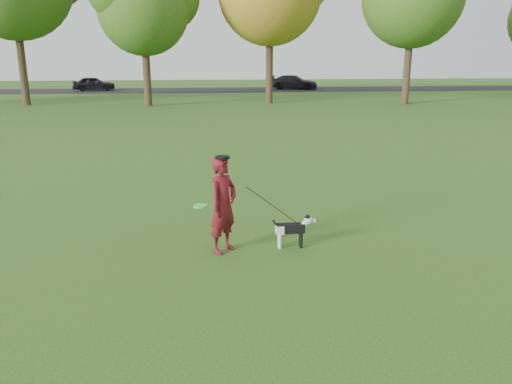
{
  "coord_description": "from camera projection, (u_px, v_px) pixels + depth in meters",
  "views": [
    {
      "loc": [
        -0.76,
        -7.6,
        3.18
      ],
      "look_at": [
        0.15,
        0.46,
        0.95
      ],
      "focal_mm": 35.0,
      "sensor_mm": 36.0,
      "label": 1
    }
  ],
  "objects": [
    {
      "name": "road",
      "position": [
        207.0,
        90.0,
        46.52
      ],
      "size": [
        120.0,
        7.0,
        0.02
      ],
      "primitive_type": "cube",
      "color": "black",
      "rests_on": "ground"
    },
    {
      "name": "man",
      "position": [
        223.0,
        205.0,
        8.17
      ],
      "size": [
        0.68,
        0.7,
        1.61
      ],
      "primitive_type": "imported",
      "rotation": [
        0.0,
        0.0,
        0.86
      ],
      "color": "#58120C",
      "rests_on": "ground"
    },
    {
      "name": "dog",
      "position": [
        294.0,
        227.0,
        8.46
      ],
      "size": [
        0.77,
        0.15,
        0.58
      ],
      "color": "black",
      "rests_on": "ground"
    },
    {
      "name": "man_held_items",
      "position": [
        271.0,
        205.0,
        8.25
      ],
      "size": [
        1.79,
        0.31,
        1.23
      ],
      "color": "#1EF545",
      "rests_on": "ground"
    },
    {
      "name": "car_right",
      "position": [
        294.0,
        82.0,
        47.24
      ],
      "size": [
        4.83,
        3.17,
        1.3
      ],
      "primitive_type": "imported",
      "rotation": [
        0.0,
        0.0,
        1.24
      ],
      "color": "black",
      "rests_on": "road"
    },
    {
      "name": "ground",
      "position": [
        250.0,
        255.0,
        8.2
      ],
      "size": [
        120.0,
        120.0,
        0.0
      ],
      "primitive_type": "plane",
      "color": "#285116",
      "rests_on": "ground"
    },
    {
      "name": "car_left",
      "position": [
        94.0,
        84.0,
        45.24
      ],
      "size": [
        3.86,
        1.98,
        1.26
      ],
      "primitive_type": "imported",
      "rotation": [
        0.0,
        0.0,
        1.71
      ],
      "color": "black",
      "rests_on": "road"
    }
  ]
}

